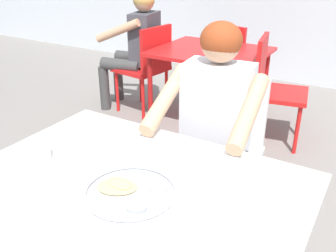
% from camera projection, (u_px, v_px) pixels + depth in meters
% --- Properties ---
extents(table_foreground, '(1.26, 0.94, 0.72)m').
position_uv_depth(table_foreground, '(128.00, 201.00, 1.39)').
color(table_foreground, white).
rests_on(table_foreground, ground).
extents(thali_tray, '(0.33, 0.33, 0.03)m').
position_uv_depth(thali_tray, '(131.00, 192.00, 1.31)').
color(thali_tray, '#B7BABF').
rests_on(thali_tray, table_foreground).
extents(drinking_cup, '(0.07, 0.07, 0.09)m').
position_uv_depth(drinking_cup, '(40.00, 149.00, 1.51)').
color(drinking_cup, silver).
rests_on(drinking_cup, table_foreground).
extents(chair_foreground, '(0.48, 0.47, 0.88)m').
position_uv_depth(chair_foreground, '(223.00, 141.00, 2.14)').
color(chair_foreground, silver).
rests_on(chair_foreground, ground).
extents(diner_foreground, '(0.53, 0.58, 1.21)m').
position_uv_depth(diner_foreground, '(211.00, 122.00, 1.86)').
color(diner_foreground, black).
rests_on(diner_foreground, ground).
extents(table_background_red, '(0.95, 0.83, 0.71)m').
position_uv_depth(table_background_red, '(210.00, 59.00, 3.32)').
color(table_background_red, red).
rests_on(table_background_red, ground).
extents(chair_red_left, '(0.49, 0.49, 0.87)m').
position_uv_depth(chair_red_left, '(147.00, 64.00, 3.62)').
color(chair_red_left, red).
rests_on(chair_red_left, ground).
extents(chair_red_right, '(0.48, 0.50, 0.89)m').
position_uv_depth(chair_red_right, '(272.00, 83.00, 3.07)').
color(chair_red_right, red).
rests_on(chair_red_right, ground).
extents(chair_red_far, '(0.46, 0.44, 0.84)m').
position_uv_depth(chair_red_far, '(232.00, 58.00, 3.88)').
color(chair_red_far, red).
rests_on(chair_red_far, ground).
extents(patron_background, '(0.60, 0.56, 1.18)m').
position_uv_depth(patron_background, '(136.00, 40.00, 3.64)').
color(patron_background, '#3D3D3D').
rests_on(patron_background, ground).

